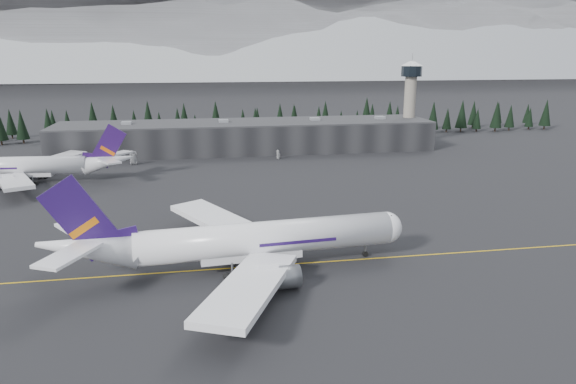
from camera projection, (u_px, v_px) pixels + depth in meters
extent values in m
plane|color=black|center=(304.00, 259.00, 105.11)|extent=(1400.00, 1400.00, 0.00)
cube|color=gold|center=(306.00, 263.00, 103.20)|extent=(400.00, 0.40, 0.02)
cube|color=black|center=(247.00, 137.00, 222.53)|extent=(160.00, 30.00, 12.00)
cube|color=#333335|center=(247.00, 122.00, 220.89)|extent=(160.00, 30.00, 0.60)
cylinder|color=gray|center=(409.00, 110.00, 235.03)|extent=(5.20, 5.20, 32.00)
cylinder|color=black|center=(412.00, 71.00, 230.55)|extent=(9.20, 9.20, 4.50)
cone|color=silver|center=(412.00, 63.00, 229.65)|extent=(10.00, 10.00, 2.00)
cube|color=black|center=(240.00, 123.00, 257.35)|extent=(360.00, 20.00, 15.00)
cylinder|color=white|center=(267.00, 238.00, 100.05)|extent=(50.63, 10.54, 6.56)
sphere|color=white|center=(386.00, 227.00, 106.05)|extent=(6.56, 6.56, 6.56)
cone|color=white|center=(88.00, 248.00, 91.97)|extent=(18.82, 8.00, 9.49)
cube|color=white|center=(223.00, 222.00, 114.79)|extent=(23.85, 30.51, 2.80)
cylinder|color=gray|center=(257.00, 237.00, 111.21)|extent=(7.41, 4.71, 4.15)
cube|color=white|center=(249.00, 286.00, 83.09)|extent=(20.20, 31.57, 2.80)
cylinder|color=gray|center=(280.00, 278.00, 90.76)|extent=(7.41, 4.71, 4.15)
cube|color=#24104D|center=(82.00, 219.00, 90.39)|extent=(13.84, 1.65, 16.28)
cube|color=orange|center=(84.00, 228.00, 90.87)|extent=(5.36, 1.03, 4.01)
cube|color=white|center=(79.00, 229.00, 97.19)|extent=(10.87, 12.69, 0.55)
cube|color=white|center=(69.00, 255.00, 84.92)|extent=(9.60, 12.97, 0.55)
cylinder|color=black|center=(365.00, 249.00, 106.14)|extent=(0.55, 0.55, 3.28)
cylinder|color=black|center=(225.00, 253.00, 103.96)|extent=(0.55, 0.55, 3.28)
cylinder|color=black|center=(232.00, 272.00, 94.76)|extent=(0.55, 0.55, 3.28)
cylinder|color=silver|center=(14.00, 166.00, 167.16)|extent=(46.07, 9.37, 5.97)
cone|color=silver|center=(108.00, 161.00, 169.66)|extent=(17.11, 7.20, 8.64)
cube|color=silver|center=(14.00, 181.00, 153.30)|extent=(18.49, 28.71, 2.55)
cylinder|color=gray|center=(2.00, 183.00, 158.45)|extent=(6.73, 4.25, 3.78)
cube|color=silver|center=(50.00, 161.00, 182.94)|extent=(21.61, 27.81, 2.55)
cylinder|color=gray|center=(28.00, 169.00, 177.57)|extent=(6.73, 4.25, 3.78)
cube|color=#270F49|center=(108.00, 146.00, 168.39)|extent=(12.60, 1.44, 14.81)
cube|color=#C9530B|center=(108.00, 151.00, 168.76)|extent=(4.88, 0.92, 3.65)
cube|color=silver|center=(109.00, 161.00, 163.75)|extent=(8.78, 11.80, 0.50)
cube|color=silver|center=(118.00, 154.00, 175.22)|extent=(9.86, 11.56, 0.50)
cylinder|color=black|center=(33.00, 180.00, 164.53)|extent=(0.50, 0.50, 2.98)
cylinder|color=black|center=(43.00, 174.00, 173.13)|extent=(0.50, 0.50, 2.98)
imported|color=silver|center=(134.00, 163.00, 194.99)|extent=(3.34, 5.61, 1.46)
imported|color=#BCBCBE|center=(278.00, 157.00, 205.65)|extent=(4.04, 2.76, 1.28)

